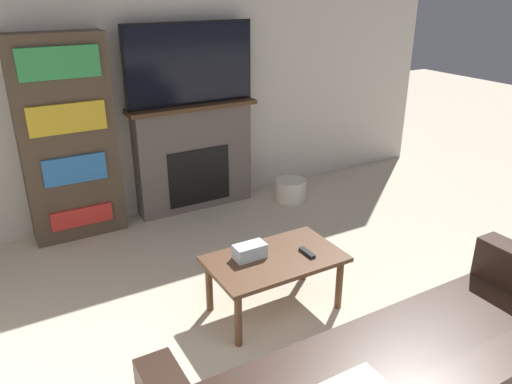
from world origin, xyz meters
TOP-DOWN VIEW (x-y plane):
  - wall_back at (0.00, 4.01)m, footprint 6.23×0.06m
  - fireplace at (0.11, 3.87)m, footprint 1.28×0.28m
  - tv at (0.11, 3.85)m, footprint 1.27×0.03m
  - coffee_table at (-0.12, 1.96)m, footprint 0.93×0.55m
  - tissue_box at (-0.27, 2.04)m, footprint 0.22×0.12m
  - remote_control at (0.09, 1.88)m, footprint 0.04×0.15m
  - bookshelf at (-1.06, 3.84)m, footprint 0.79×0.29m
  - storage_basket at (1.05, 3.51)m, footprint 0.32×0.32m

SIDE VIEW (x-z plane):
  - storage_basket at x=1.05m, z-range 0.00..0.23m
  - coffee_table at x=-0.12m, z-range 0.15..0.57m
  - remote_control at x=0.09m, z-range 0.42..0.44m
  - tissue_box at x=-0.27m, z-range 0.42..0.52m
  - fireplace at x=0.11m, z-range 0.00..1.08m
  - bookshelf at x=-1.06m, z-range 0.00..1.80m
  - wall_back at x=0.00m, z-range 0.00..2.70m
  - tv at x=0.11m, z-range 1.08..1.84m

